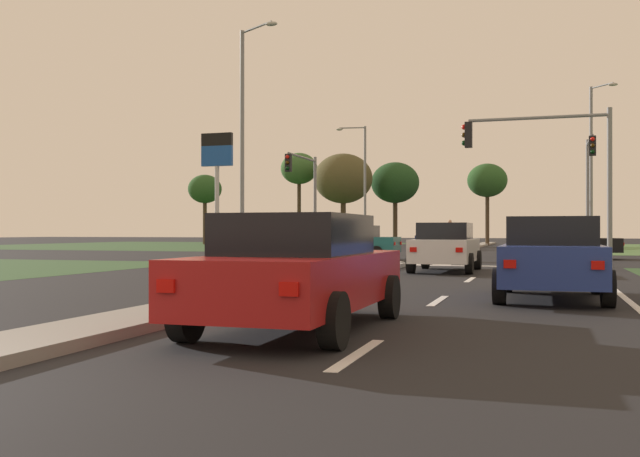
# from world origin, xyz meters

# --- Properties ---
(ground_plane) EXTENTS (200.00, 200.00, 0.00)m
(ground_plane) POSITION_xyz_m (0.00, 30.00, 0.00)
(ground_plane) COLOR black
(grass_verge_far_left) EXTENTS (35.00, 35.00, 0.01)m
(grass_verge_far_left) POSITION_xyz_m (-25.50, 54.50, 0.00)
(grass_verge_far_left) COLOR #2D4C28
(grass_verge_far_left) RESTS_ON ground
(median_island_near) EXTENTS (1.20, 22.00, 0.14)m
(median_island_near) POSITION_xyz_m (0.00, 11.00, 0.07)
(median_island_near) COLOR gray
(median_island_near) RESTS_ON ground
(median_island_far) EXTENTS (1.20, 36.00, 0.14)m
(median_island_far) POSITION_xyz_m (0.00, 55.00, 0.07)
(median_island_far) COLOR gray
(median_island_far) RESTS_ON ground
(lane_dash_near) EXTENTS (0.14, 2.00, 0.01)m
(lane_dash_near) POSITION_xyz_m (3.50, 3.41, 0.01)
(lane_dash_near) COLOR silver
(lane_dash_near) RESTS_ON ground
(lane_dash_second) EXTENTS (0.14, 2.00, 0.01)m
(lane_dash_second) POSITION_xyz_m (3.50, 9.41, 0.01)
(lane_dash_second) COLOR silver
(lane_dash_second) RESTS_ON ground
(lane_dash_third) EXTENTS (0.14, 2.00, 0.01)m
(lane_dash_third) POSITION_xyz_m (3.50, 15.41, 0.01)
(lane_dash_third) COLOR silver
(lane_dash_third) RESTS_ON ground
(edge_line_right) EXTENTS (0.14, 24.00, 0.01)m
(edge_line_right) POSITION_xyz_m (6.85, 12.00, 0.01)
(edge_line_right) COLOR silver
(edge_line_right) RESTS_ON ground
(stop_bar_near) EXTENTS (6.40, 0.50, 0.01)m
(stop_bar_near) POSITION_xyz_m (3.80, 23.00, 0.01)
(stop_bar_near) COLOR silver
(stop_bar_near) RESTS_ON ground
(crosswalk_bar_near) EXTENTS (0.70, 2.80, 0.01)m
(crosswalk_bar_near) POSITION_xyz_m (-6.40, 24.80, 0.01)
(crosswalk_bar_near) COLOR silver
(crosswalk_bar_near) RESTS_ON ground
(crosswalk_bar_second) EXTENTS (0.70, 2.80, 0.01)m
(crosswalk_bar_second) POSITION_xyz_m (-5.25, 24.80, 0.01)
(crosswalk_bar_second) COLOR silver
(crosswalk_bar_second) RESTS_ON ground
(crosswalk_bar_third) EXTENTS (0.70, 2.80, 0.01)m
(crosswalk_bar_third) POSITION_xyz_m (-4.10, 24.80, 0.01)
(crosswalk_bar_third) COLOR silver
(crosswalk_bar_third) RESTS_ON ground
(crosswalk_bar_fourth) EXTENTS (0.70, 2.80, 0.01)m
(crosswalk_bar_fourth) POSITION_xyz_m (-2.95, 24.80, 0.01)
(crosswalk_bar_fourth) COLOR silver
(crosswalk_bar_fourth) RESTS_ON ground
(crosswalk_bar_fifth) EXTENTS (0.70, 2.80, 0.01)m
(crosswalk_bar_fifth) POSITION_xyz_m (-1.80, 24.80, 0.01)
(crosswalk_bar_fifth) COLOR silver
(crosswalk_bar_fifth) RESTS_ON ground
(crosswalk_bar_sixth) EXTENTS (0.70, 2.80, 0.01)m
(crosswalk_bar_sixth) POSITION_xyz_m (-0.65, 24.80, 0.01)
(crosswalk_bar_sixth) COLOR silver
(crosswalk_bar_sixth) RESTS_ON ground
(crosswalk_bar_seventh) EXTENTS (0.70, 2.80, 0.01)m
(crosswalk_bar_seventh) POSITION_xyz_m (0.50, 24.80, 0.01)
(crosswalk_bar_seventh) COLOR silver
(crosswalk_bar_seventh) RESTS_ON ground
(crosswalk_bar_eighth) EXTENTS (0.70, 2.80, 0.01)m
(crosswalk_bar_eighth) POSITION_xyz_m (1.65, 24.80, 0.01)
(crosswalk_bar_eighth) COLOR silver
(crosswalk_bar_eighth) RESTS_ON ground
(car_black_near) EXTENTS (4.53, 2.05, 1.49)m
(car_black_near) POSITION_xyz_m (6.55, 31.36, 0.76)
(car_black_near) COLOR black
(car_black_near) RESTS_ON ground
(car_white_third) EXTENTS (1.98, 4.43, 1.55)m
(car_white_third) POSITION_xyz_m (2.37, 19.21, 0.79)
(car_white_third) COLOR silver
(car_white_third) RESTS_ON ground
(car_red_fourth) EXTENTS (2.01, 4.61, 1.51)m
(car_red_fourth) POSITION_xyz_m (2.29, 5.04, 0.77)
(car_red_fourth) COLOR #A31919
(car_red_fourth) RESTS_ON ground
(car_teal_fifth) EXTENTS (4.22, 2.04, 1.54)m
(car_teal_fifth) POSITION_xyz_m (-2.93, 27.68, 0.79)
(car_teal_fifth) COLOR #19565B
(car_teal_fifth) RESTS_ON ground
(car_navy_sixth) EXTENTS (1.98, 4.62, 1.51)m
(car_navy_sixth) POSITION_xyz_m (-2.15, 46.99, 0.77)
(car_navy_sixth) COLOR #161E47
(car_navy_sixth) RESTS_ON ground
(car_blue_seventh) EXTENTS (2.00, 4.25, 1.55)m
(car_blue_seventh) POSITION_xyz_m (5.50, 10.41, 0.79)
(car_blue_seventh) COLOR navy
(car_blue_seventh) RESTS_ON ground
(traffic_signal_near_right) EXTENTS (5.27, 0.32, 5.68)m
(traffic_signal_near_right) POSITION_xyz_m (5.68, 23.40, 3.94)
(traffic_signal_near_right) COLOR gray
(traffic_signal_near_right) RESTS_ON ground
(traffic_signal_far_left) EXTENTS (0.32, 5.00, 5.70)m
(traffic_signal_far_left) POSITION_xyz_m (-7.60, 34.80, 3.94)
(traffic_signal_far_left) COLOR gray
(traffic_signal_far_left) RESTS_ON ground
(traffic_signal_far_right) EXTENTS (0.32, 4.25, 6.15)m
(traffic_signal_far_right) POSITION_xyz_m (7.60, 35.16, 4.18)
(traffic_signal_far_right) COLOR gray
(traffic_signal_far_right) RESTS_ON ground
(street_lamp_second) EXTENTS (2.37, 1.52, 10.78)m
(street_lamp_second) POSITION_xyz_m (-8.07, 27.20, 5.98)
(street_lamp_second) COLOR gray
(street_lamp_second) RESTS_ON ground
(street_lamp_third) EXTENTS (1.56, 1.67, 10.45)m
(street_lamp_third) POSITION_xyz_m (8.35, 44.40, 5.76)
(street_lamp_third) COLOR gray
(street_lamp_third) RESTS_ON ground
(street_lamp_fourth) EXTENTS (2.41, 0.56, 9.67)m
(street_lamp_fourth) POSITION_xyz_m (-8.44, 51.69, 5.39)
(street_lamp_fourth) COLOR gray
(street_lamp_fourth) RESTS_ON ground
(pedestrian_at_median) EXTENTS (0.34, 0.34, 1.84)m
(pedestrian_at_median) POSITION_xyz_m (0.01, 39.30, 1.26)
(pedestrian_at_median) COLOR #232833
(pedestrian_at_median) RESTS_ON median_island_far
(fuel_price_totem) EXTENTS (1.80, 0.24, 6.65)m
(fuel_price_totem) POSITION_xyz_m (-11.69, 31.78, 4.87)
(fuel_price_totem) COLOR silver
(fuel_price_totem) RESTS_ON ground
(treeline_near) EXTENTS (3.27, 3.27, 6.80)m
(treeline_near) POSITION_xyz_m (-26.19, 59.36, 5.34)
(treeline_near) COLOR #423323
(treeline_near) RESTS_ON ground
(treeline_second) EXTENTS (3.48, 3.48, 8.70)m
(treeline_second) POSITION_xyz_m (-16.74, 60.15, 7.13)
(treeline_second) COLOR #423323
(treeline_second) RESTS_ON ground
(treeline_third) EXTENTS (5.32, 5.32, 8.32)m
(treeline_third) POSITION_xyz_m (-11.98, 58.67, 6.03)
(treeline_third) COLOR #423323
(treeline_third) RESTS_ON ground
(treeline_fourth) EXTENTS (4.52, 4.52, 7.78)m
(treeline_fourth) POSITION_xyz_m (-7.98, 62.51, 5.81)
(treeline_fourth) COLOR #423323
(treeline_fourth) RESTS_ON ground
(treeline_fifth) EXTENTS (3.57, 3.57, 7.41)m
(treeline_fifth) POSITION_xyz_m (0.51, 62.41, 5.83)
(treeline_fifth) COLOR #423323
(treeline_fifth) RESTS_ON ground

